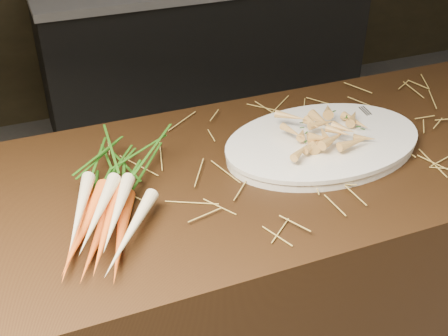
# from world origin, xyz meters

# --- Properties ---
(main_counter) EXTENTS (2.40, 0.70, 0.90)m
(main_counter) POSITION_xyz_m (0.00, 0.30, 0.45)
(main_counter) COLOR black
(main_counter) RESTS_ON ground
(back_counter) EXTENTS (1.82, 0.62, 0.84)m
(back_counter) POSITION_xyz_m (0.30, 2.18, 0.42)
(back_counter) COLOR black
(back_counter) RESTS_ON ground
(straw_bedding) EXTENTS (1.40, 0.60, 0.02)m
(straw_bedding) POSITION_xyz_m (0.00, 0.30, 0.91)
(straw_bedding) COLOR olive
(straw_bedding) RESTS_ON main_counter
(root_veg_bunch) EXTENTS (0.33, 0.52, 0.09)m
(root_veg_bunch) POSITION_xyz_m (-0.58, 0.28, 0.95)
(root_veg_bunch) COLOR #D0480A
(root_veg_bunch) RESTS_ON main_counter
(serving_platter) EXTENTS (0.53, 0.37, 0.03)m
(serving_platter) POSITION_xyz_m (-0.04, 0.31, 0.91)
(serving_platter) COLOR white
(serving_platter) RESTS_ON main_counter
(roasted_veg_heap) EXTENTS (0.26, 0.20, 0.06)m
(roasted_veg_heap) POSITION_xyz_m (-0.04, 0.31, 0.96)
(roasted_veg_heap) COLOR #BC8849
(roasted_veg_heap) RESTS_ON serving_platter
(serving_fork) EXTENTS (0.04, 0.20, 0.00)m
(serving_fork) POSITION_xyz_m (0.14, 0.29, 0.93)
(serving_fork) COLOR silver
(serving_fork) RESTS_ON serving_platter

